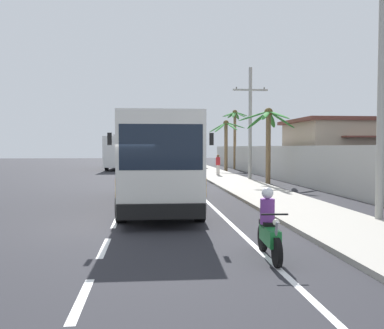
# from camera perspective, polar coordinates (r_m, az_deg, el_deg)

# --- Properties ---
(ground_plane) EXTENTS (160.00, 160.00, 0.00)m
(ground_plane) POSITION_cam_1_polar(r_m,az_deg,el_deg) (13.27, -10.60, -8.16)
(ground_plane) COLOR #28282D
(sidewalk_kerb) EXTENTS (3.20, 90.00, 0.14)m
(sidewalk_kerb) POSITION_cam_1_polar(r_m,az_deg,el_deg) (23.82, 8.01, -3.29)
(sidewalk_kerb) COLOR #A8A399
(sidewalk_kerb) RESTS_ON ground
(lane_markings) EXTENTS (3.79, 71.00, 0.01)m
(lane_markings) POSITION_cam_1_polar(r_m,az_deg,el_deg) (27.76, -3.68, -2.60)
(lane_markings) COLOR white
(lane_markings) RESTS_ON ground
(boundary_wall) EXTENTS (0.24, 60.00, 2.51)m
(boundary_wall) POSITION_cam_1_polar(r_m,az_deg,el_deg) (28.66, 13.48, -0.00)
(boundary_wall) COLOR #B2B2AD
(boundary_wall) RESTS_ON ground
(coach_bus_foreground) EXTENTS (3.13, 10.81, 3.80)m
(coach_bus_foreground) POSITION_cam_1_polar(r_m,az_deg,el_deg) (17.19, -4.43, 0.90)
(coach_bus_foreground) COLOR silver
(coach_bus_foreground) RESTS_ON ground
(coach_bus_far_lane) EXTENTS (3.33, 12.53, 3.80)m
(coach_bus_far_lane) POSITION_cam_1_polar(r_m,az_deg,el_deg) (47.57, -9.56, 1.83)
(coach_bus_far_lane) COLOR white
(coach_bus_far_lane) RESTS_ON ground
(motorcycle_beside_bus) EXTENTS (0.56, 1.96, 1.67)m
(motorcycle_beside_bus) POSITION_cam_1_polar(r_m,az_deg,el_deg) (27.47, 1.36, -1.25)
(motorcycle_beside_bus) COLOR black
(motorcycle_beside_bus) RESTS_ON ground
(motorcycle_trailing) EXTENTS (0.56, 1.96, 1.54)m
(motorcycle_trailing) POSITION_cam_1_polar(r_m,az_deg,el_deg) (9.32, 10.48, -8.70)
(motorcycle_trailing) COLOR black
(motorcycle_trailing) RESTS_ON ground
(pedestrian_near_kerb) EXTENTS (0.36, 0.36, 1.68)m
(pedestrian_near_kerb) POSITION_cam_1_polar(r_m,az_deg,el_deg) (33.98, 3.59, 0.02)
(pedestrian_near_kerb) COLOR beige
(pedestrian_near_kerb) RESTS_ON sidewalk_kerb
(utility_pole_nearest) EXTENTS (2.15, 0.24, 8.82)m
(utility_pole_nearest) POSITION_cam_1_polar(r_m,az_deg,el_deg) (14.60, 24.56, 10.77)
(utility_pole_nearest) COLOR #9E9E99
(utility_pole_nearest) RESTS_ON ground
(utility_pole_mid) EXTENTS (2.55, 0.24, 8.14)m
(utility_pole_mid) POSITION_cam_1_polar(r_m,az_deg,el_deg) (30.37, 7.98, 5.84)
(utility_pole_mid) COLOR #9E9E99
(utility_pole_mid) RESTS_ON ground
(palm_nearest) EXTENTS (3.95, 3.77, 5.02)m
(palm_nearest) POSITION_cam_1_polar(r_m,az_deg,el_deg) (27.90, 10.40, 4.79)
(palm_nearest) COLOR brown
(palm_nearest) RESTS_ON ground
(palm_second) EXTENTS (2.87, 2.77, 6.49)m
(palm_second) POSITION_cam_1_polar(r_m,az_deg,el_deg) (45.77, 5.88, 5.18)
(palm_second) COLOR brown
(palm_second) RESTS_ON ground
(palm_third) EXTENTS (3.64, 3.58, 5.11)m
(palm_third) POSITION_cam_1_polar(r_m,az_deg,el_deg) (41.63, 4.69, 3.91)
(palm_third) COLOR brown
(palm_third) RESTS_ON ground
(roadside_building) EXTENTS (11.78, 7.24, 4.32)m
(roadside_building) POSITION_cam_1_polar(r_m,az_deg,el_deg) (31.65, 23.67, 1.75)
(roadside_building) COLOR tan
(roadside_building) RESTS_ON ground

